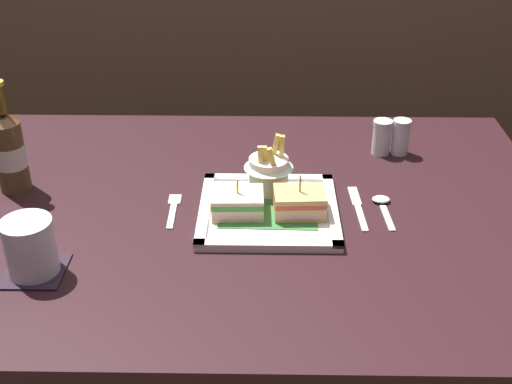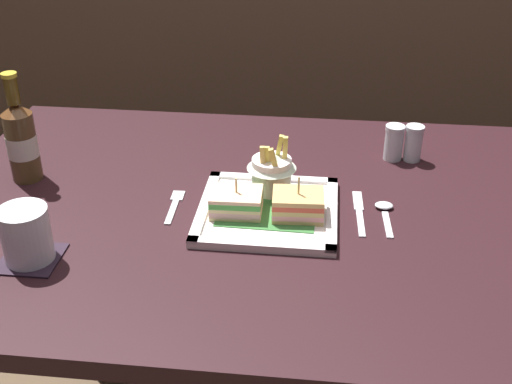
{
  "view_description": "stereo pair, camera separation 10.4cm",
  "coord_description": "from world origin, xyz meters",
  "px_view_note": "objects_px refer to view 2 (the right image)",
  "views": [
    {
      "loc": [
        0.04,
        -1.1,
        1.43
      ],
      "look_at": [
        0.02,
        -0.01,
        0.81
      ],
      "focal_mm": 46.63,
      "sensor_mm": 36.0,
      "label": 1
    },
    {
      "loc": [
        0.15,
        -1.09,
        1.43
      ],
      "look_at": [
        0.02,
        -0.01,
        0.81
      ],
      "focal_mm": 46.63,
      "sensor_mm": 36.0,
      "label": 2
    }
  ],
  "objects_px": {
    "fork": "(175,205)",
    "water_glass": "(27,237)",
    "beer_bottle": "(21,140)",
    "dining_table": "(245,269)",
    "sandwich_half_left": "(236,202)",
    "spoon": "(385,210)",
    "sandwich_half_right": "(298,205)",
    "salt_shaker": "(394,144)",
    "fries_cup": "(272,169)",
    "pepper_shaker": "(413,145)",
    "square_plate": "(268,211)",
    "knife": "(359,211)"
  },
  "relations": [
    {
      "from": "sandwich_half_left",
      "to": "sandwich_half_right",
      "type": "bearing_deg",
      "value": 0.0
    },
    {
      "from": "pepper_shaker",
      "to": "salt_shaker",
      "type": "bearing_deg",
      "value": 180.0
    },
    {
      "from": "sandwich_half_left",
      "to": "pepper_shaker",
      "type": "xyz_separation_m",
      "value": [
        0.35,
        0.28,
        0.0
      ]
    },
    {
      "from": "beer_bottle",
      "to": "fork",
      "type": "xyz_separation_m",
      "value": [
        0.33,
        -0.08,
        -0.09
      ]
    },
    {
      "from": "fork",
      "to": "pepper_shaker",
      "type": "bearing_deg",
      "value": 27.75
    },
    {
      "from": "sandwich_half_left",
      "to": "fries_cup",
      "type": "distance_m",
      "value": 0.11
    },
    {
      "from": "sandwich_half_right",
      "to": "water_glass",
      "type": "bearing_deg",
      "value": -158.39
    },
    {
      "from": "sandwich_half_right",
      "to": "sandwich_half_left",
      "type": "bearing_deg",
      "value": 180.0
    },
    {
      "from": "spoon",
      "to": "fork",
      "type": "bearing_deg",
      "value": -177.25
    },
    {
      "from": "knife",
      "to": "pepper_shaker",
      "type": "height_order",
      "value": "pepper_shaker"
    },
    {
      "from": "beer_bottle",
      "to": "spoon",
      "type": "distance_m",
      "value": 0.74
    },
    {
      "from": "spoon",
      "to": "pepper_shaker",
      "type": "xyz_separation_m",
      "value": [
        0.07,
        0.23,
        0.03
      ]
    },
    {
      "from": "fries_cup",
      "to": "salt_shaker",
      "type": "relative_size",
      "value": 1.49
    },
    {
      "from": "dining_table",
      "to": "sandwich_half_left",
      "type": "distance_m",
      "value": 0.19
    },
    {
      "from": "fries_cup",
      "to": "spoon",
      "type": "relative_size",
      "value": 0.97
    },
    {
      "from": "beer_bottle",
      "to": "spoon",
      "type": "xyz_separation_m",
      "value": [
        0.73,
        -0.06,
        -0.08
      ]
    },
    {
      "from": "sandwich_half_right",
      "to": "salt_shaker",
      "type": "relative_size",
      "value": 1.24
    },
    {
      "from": "square_plate",
      "to": "pepper_shaker",
      "type": "xyz_separation_m",
      "value": [
        0.29,
        0.26,
        0.03
      ]
    },
    {
      "from": "square_plate",
      "to": "fork",
      "type": "xyz_separation_m",
      "value": [
        -0.18,
        0.01,
        -0.0
      ]
    },
    {
      "from": "water_glass",
      "to": "fries_cup",
      "type": "bearing_deg",
      "value": 34.36
    },
    {
      "from": "sandwich_half_left",
      "to": "spoon",
      "type": "distance_m",
      "value": 0.28
    },
    {
      "from": "knife",
      "to": "salt_shaker",
      "type": "relative_size",
      "value": 2.08
    },
    {
      "from": "knife",
      "to": "salt_shaker",
      "type": "xyz_separation_m",
      "value": [
        0.08,
        0.23,
        0.03
      ]
    },
    {
      "from": "beer_bottle",
      "to": "spoon",
      "type": "bearing_deg",
      "value": -4.36
    },
    {
      "from": "water_glass",
      "to": "spoon",
      "type": "bearing_deg",
      "value": 20.18
    },
    {
      "from": "dining_table",
      "to": "fork",
      "type": "distance_m",
      "value": 0.2
    },
    {
      "from": "salt_shaker",
      "to": "sandwich_half_left",
      "type": "bearing_deg",
      "value": -137.87
    },
    {
      "from": "fork",
      "to": "water_glass",
      "type": "bearing_deg",
      "value": -135.0
    },
    {
      "from": "water_glass",
      "to": "pepper_shaker",
      "type": "distance_m",
      "value": 0.82
    },
    {
      "from": "salt_shaker",
      "to": "pepper_shaker",
      "type": "xyz_separation_m",
      "value": [
        0.04,
        0.0,
        0.0
      ]
    },
    {
      "from": "fries_cup",
      "to": "spoon",
      "type": "xyz_separation_m",
      "value": [
        0.22,
        -0.04,
        -0.05
      ]
    },
    {
      "from": "pepper_shaker",
      "to": "water_glass",
      "type": "bearing_deg",
      "value": -146.23
    },
    {
      "from": "dining_table",
      "to": "sandwich_half_left",
      "type": "height_order",
      "value": "sandwich_half_left"
    },
    {
      "from": "dining_table",
      "to": "square_plate",
      "type": "xyz_separation_m",
      "value": [
        0.05,
        -0.03,
        0.16
      ]
    },
    {
      "from": "water_glass",
      "to": "knife",
      "type": "bearing_deg",
      "value": 21.46
    },
    {
      "from": "fork",
      "to": "salt_shaker",
      "type": "height_order",
      "value": "salt_shaker"
    },
    {
      "from": "water_glass",
      "to": "fork",
      "type": "height_order",
      "value": "water_glass"
    },
    {
      "from": "square_plate",
      "to": "spoon",
      "type": "height_order",
      "value": "square_plate"
    },
    {
      "from": "water_glass",
      "to": "spoon",
      "type": "height_order",
      "value": "water_glass"
    },
    {
      "from": "square_plate",
      "to": "fries_cup",
      "type": "xyz_separation_m",
      "value": [
        0.0,
        0.07,
        0.05
      ]
    },
    {
      "from": "spoon",
      "to": "square_plate",
      "type": "bearing_deg",
      "value": -171.7
    },
    {
      "from": "spoon",
      "to": "dining_table",
      "type": "bearing_deg",
      "value": -178.52
    },
    {
      "from": "fries_cup",
      "to": "fork",
      "type": "xyz_separation_m",
      "value": [
        -0.18,
        -0.06,
        -0.06
      ]
    },
    {
      "from": "sandwich_half_right",
      "to": "knife",
      "type": "height_order",
      "value": "sandwich_half_right"
    },
    {
      "from": "dining_table",
      "to": "knife",
      "type": "bearing_deg",
      "value": 0.9
    },
    {
      "from": "sandwich_half_right",
      "to": "pepper_shaker",
      "type": "height_order",
      "value": "sandwich_half_right"
    },
    {
      "from": "salt_shaker",
      "to": "fork",
      "type": "bearing_deg",
      "value": -150.02
    },
    {
      "from": "square_plate",
      "to": "pepper_shaker",
      "type": "bearing_deg",
      "value": 42.0
    },
    {
      "from": "water_glass",
      "to": "fork",
      "type": "distance_m",
      "value": 0.29
    },
    {
      "from": "square_plate",
      "to": "beer_bottle",
      "type": "height_order",
      "value": "beer_bottle"
    }
  ]
}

